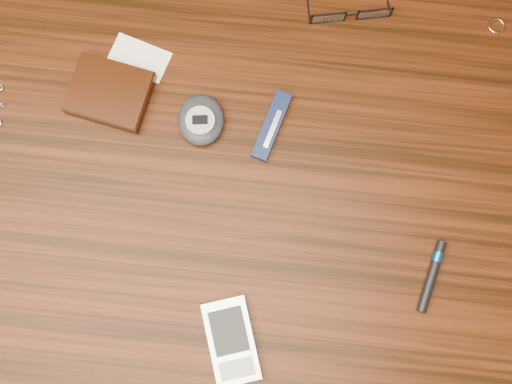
# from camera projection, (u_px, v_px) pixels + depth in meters

# --- Properties ---
(ground) EXTENTS (3.80, 3.80, 0.00)m
(ground) POSITION_uv_depth(u_px,v_px,m) (226.00, 252.00, 1.55)
(ground) COLOR #472814
(ground) RESTS_ON ground
(desk) EXTENTS (1.00, 0.70, 0.75)m
(desk) POSITION_uv_depth(u_px,v_px,m) (205.00, 215.00, 0.91)
(desk) COLOR #331408
(desk) RESTS_ON ground
(wallet_and_card) EXTENTS (0.13, 0.14, 0.02)m
(wallet_and_card) POSITION_uv_depth(u_px,v_px,m) (110.00, 92.00, 0.83)
(wallet_and_card) COLOR black
(wallet_and_card) RESTS_ON desk
(eyeglasses) EXTENTS (0.13, 0.13, 0.02)m
(eyeglasses) POSITION_uv_depth(u_px,v_px,m) (350.00, 12.00, 0.85)
(eyeglasses) COLOR black
(eyeglasses) RESTS_ON desk
(gold_ring) EXTENTS (0.02, 0.02, 0.00)m
(gold_ring) POSITION_uv_depth(u_px,v_px,m) (497.00, 26.00, 0.85)
(gold_ring) COLOR tan
(gold_ring) RESTS_ON desk
(pda_phone) EXTENTS (0.08, 0.11, 0.02)m
(pda_phone) POSITION_uv_depth(u_px,v_px,m) (231.00, 341.00, 0.78)
(pda_phone) COLOR silver
(pda_phone) RESTS_ON desk
(pedometer) EXTENTS (0.07, 0.08, 0.03)m
(pedometer) POSITION_uv_depth(u_px,v_px,m) (201.00, 120.00, 0.82)
(pedometer) COLOR #20252C
(pedometer) RESTS_ON desk
(pocket_knife) EXTENTS (0.04, 0.10, 0.01)m
(pocket_knife) POSITION_uv_depth(u_px,v_px,m) (272.00, 126.00, 0.83)
(pocket_knife) COLOR #0B1937
(pocket_knife) RESTS_ON desk
(black_blue_pen) EXTENTS (0.03, 0.09, 0.01)m
(black_blue_pen) POSITION_uv_depth(u_px,v_px,m) (432.00, 274.00, 0.79)
(black_blue_pen) COLOR black
(black_blue_pen) RESTS_ON desk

